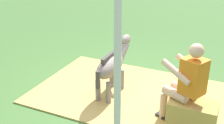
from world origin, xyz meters
name	(u,v)px	position (x,y,z in m)	size (l,w,h in m)	color
ground_plane	(124,95)	(0.00, 0.00, 0.00)	(24.00, 24.00, 0.00)	#426B33
hay_patch	(131,93)	(-0.09, -0.09, 0.01)	(3.42, 2.27, 0.02)	tan
hay_bale	(192,116)	(-1.27, 0.50, 0.23)	(0.69, 0.43, 0.45)	tan
person_seated	(186,81)	(-1.12, 0.45, 0.73)	(0.72, 0.59, 1.33)	#D8AD8C
pony_standing	(112,64)	(0.23, 0.01, 0.57)	(0.32, 1.35, 0.93)	slate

